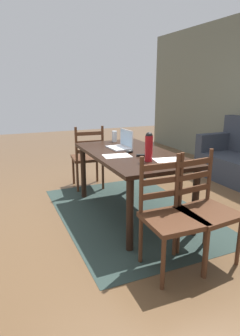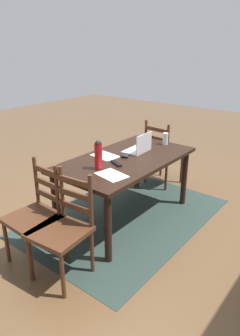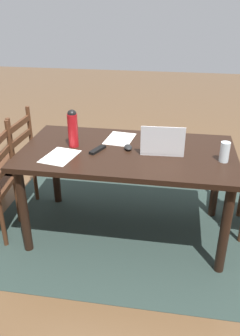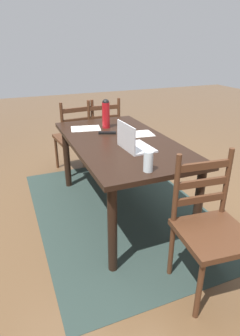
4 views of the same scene
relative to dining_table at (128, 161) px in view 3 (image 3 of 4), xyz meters
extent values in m
plane|color=brown|center=(0.00, 0.00, -0.66)|extent=(14.00, 14.00, 0.00)
cube|color=#283833|center=(0.00, 0.00, -0.66)|extent=(2.34, 1.63, 0.01)
cube|color=black|center=(0.00, 0.00, 0.07)|extent=(1.64, 0.89, 0.04)
cylinder|color=black|center=(-0.74, -0.37, -0.30)|extent=(0.07, 0.07, 0.72)
cylinder|color=black|center=(0.74, -0.37, -0.30)|extent=(0.07, 0.07, 0.72)
cylinder|color=black|center=(-0.74, 0.37, -0.30)|extent=(0.07, 0.07, 0.72)
cylinder|color=black|center=(0.74, 0.37, -0.30)|extent=(0.07, 0.07, 0.72)
cylinder|color=#4C2B19|center=(0.94, 0.35, -0.45)|extent=(0.04, 0.04, 0.43)
cylinder|color=#4C2B19|center=(0.98, -0.03, -0.45)|extent=(0.04, 0.04, 0.43)
cylinder|color=#4C2B19|center=(0.97, -0.03, 0.04)|extent=(0.04, 0.04, 0.50)
cube|color=#4C2B19|center=(0.95, 0.16, -0.06)|extent=(0.06, 0.36, 0.05)
cube|color=#4C2B19|center=(0.95, 0.16, 0.06)|extent=(0.06, 0.36, 0.05)
cube|color=#4C2B19|center=(0.95, 0.16, 0.19)|extent=(0.06, 0.36, 0.05)
cube|color=#4C2B19|center=(1.15, -0.18, -0.21)|extent=(0.45, 0.45, 0.04)
cylinder|color=#4C2B19|center=(0.96, 0.02, -0.45)|extent=(0.04, 0.04, 0.43)
cylinder|color=#4C2B19|center=(0.95, -0.36, -0.45)|extent=(0.04, 0.04, 0.43)
cylinder|color=#4C2B19|center=(0.95, 0.02, 0.04)|extent=(0.04, 0.04, 0.50)
cylinder|color=#4C2B19|center=(0.94, -0.36, 0.04)|extent=(0.04, 0.04, 0.50)
cube|color=#4C2B19|center=(0.95, -0.17, -0.06)|extent=(0.03, 0.36, 0.05)
cube|color=#4C2B19|center=(0.95, -0.17, 0.06)|extent=(0.03, 0.36, 0.05)
cube|color=#4C2B19|center=(0.95, -0.17, 0.19)|extent=(0.03, 0.36, 0.05)
cube|color=silver|center=(-0.26, -0.05, 0.10)|extent=(0.33, 0.24, 0.02)
cube|color=silver|center=(-0.26, 0.06, 0.21)|extent=(0.32, 0.03, 0.21)
cube|color=#A5CCEA|center=(-0.26, 0.05, 0.21)|extent=(0.30, 0.02, 0.19)
cylinder|color=#A81419|center=(0.43, -0.01, 0.22)|extent=(0.08, 0.08, 0.26)
sphere|color=black|center=(0.43, -0.01, 0.35)|extent=(0.07, 0.07, 0.07)
cylinder|color=silver|center=(-0.70, 0.08, 0.17)|extent=(0.07, 0.07, 0.15)
ellipsoid|color=black|center=(0.00, -0.02, 0.11)|extent=(0.09, 0.11, 0.03)
cube|color=black|center=(0.23, 0.05, 0.10)|extent=(0.11, 0.17, 0.02)
cube|color=white|center=(0.10, -0.22, 0.10)|extent=(0.24, 0.32, 0.00)
cube|color=white|center=(0.48, 0.20, 0.10)|extent=(0.26, 0.33, 0.00)
camera|label=1|loc=(2.92, -1.41, 0.82)|focal=30.87mm
camera|label=2|loc=(2.58, 1.97, 1.26)|focal=33.27mm
camera|label=3|loc=(-0.34, 2.40, 1.16)|focal=36.96mm
camera|label=4|loc=(-2.31, 0.95, 0.93)|focal=30.52mm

